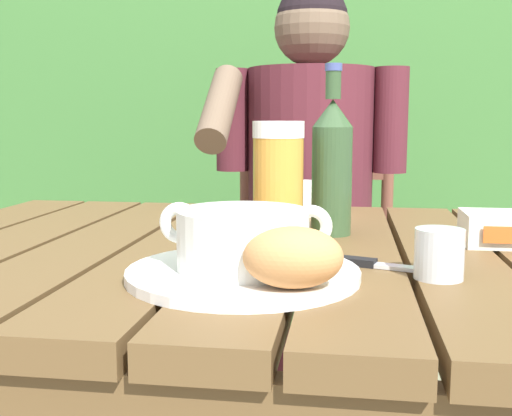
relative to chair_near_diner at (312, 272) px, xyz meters
name	(u,v)px	position (x,y,z in m)	size (l,w,h in m)	color
dining_table	(265,307)	(-0.02, -0.86, 0.16)	(1.19, 0.85, 0.72)	brown
hedge_backdrop	(385,114)	(0.25, 0.95, 0.46)	(3.92, 0.98, 2.11)	#407636
chair_near_diner	(312,272)	(0.00, 0.00, 0.00)	(0.47, 0.41, 0.96)	brown
person_eating	(308,190)	(0.00, -0.20, 0.26)	(0.48, 0.47, 1.24)	#542029
serving_plate	(244,273)	(-0.02, -1.06, 0.26)	(0.28, 0.28, 0.01)	white
soup_bowl	(244,238)	(-0.02, -1.06, 0.31)	(0.21, 0.16, 0.08)	white
bread_roll	(293,257)	(0.04, -1.13, 0.30)	(0.12, 0.09, 0.07)	tan
beer_glass	(278,181)	(-0.01, -0.81, 0.35)	(0.08, 0.08, 0.18)	gold
beer_bottle	(332,165)	(0.07, -0.76, 0.37)	(0.07, 0.07, 0.27)	#34502E
water_glass_small	(439,254)	(0.21, -1.02, 0.29)	(0.06, 0.06, 0.06)	silver
butter_tub	(507,229)	(0.33, -0.81, 0.28)	(0.13, 0.10, 0.05)	white
table_knife	(373,264)	(0.13, -0.98, 0.26)	(0.16, 0.07, 0.01)	silver
diner_bowl	(298,198)	(0.00, -0.53, 0.29)	(0.14, 0.14, 0.06)	white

